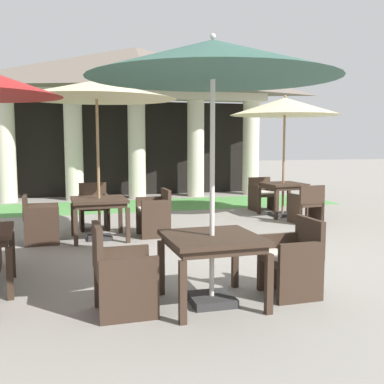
{
  "coord_description": "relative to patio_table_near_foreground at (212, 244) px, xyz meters",
  "views": [
    {
      "loc": [
        -2.02,
        -5.51,
        1.76
      ],
      "look_at": [
        0.01,
        2.01,
        0.87
      ],
      "focal_mm": 43.38,
      "sensor_mm": 36.0,
      "label": 1
    }
  ],
  "objects": [
    {
      "name": "lawn_strip",
      "position": [
        0.56,
        7.56,
        -0.64
      ],
      "size": [
        10.28,
        2.32,
        0.01
      ],
      "primitive_type": "cube",
      "color": "#519347",
      "rests_on": "ground"
    },
    {
      "name": "patio_chair_mid_right_north",
      "position": [
        3.23,
        6.0,
        -0.26
      ],
      "size": [
        0.64,
        0.54,
        0.8
      ],
      "rotation": [
        0.0,
        0.0,
        -3.06
      ],
      "color": "#38281E",
      "rests_on": "ground"
    },
    {
      "name": "patio_chair_mid_left_west",
      "position": [
        -1.94,
        3.55,
        -0.25
      ],
      "size": [
        0.59,
        0.62,
        0.82
      ],
      "rotation": [
        0.0,
        0.0,
        -1.53
      ],
      "color": "#38281E",
      "rests_on": "ground"
    },
    {
      "name": "patio_chair_near_foreground_west",
      "position": [
        -0.97,
        -0.03,
        -0.24
      ],
      "size": [
        0.6,
        0.58,
        0.92
      ],
      "rotation": [
        0.0,
        0.0,
        -1.54
      ],
      "color": "#38281E",
      "rests_on": "ground"
    },
    {
      "name": "ground_plane",
      "position": [
        0.56,
        0.91,
        -0.65
      ],
      "size": [
        60.0,
        60.0,
        0.0
      ],
      "primitive_type": "plane",
      "color": "gray"
    },
    {
      "name": "patio_chair_near_foreground_east",
      "position": [
        0.96,
        0.03,
        -0.24
      ],
      "size": [
        0.56,
        0.59,
        0.87
      ],
      "rotation": [
        0.0,
        0.0,
        -4.68
      ],
      "color": "#38281E",
      "rests_on": "ground"
    },
    {
      "name": "patio_umbrella_mid_left",
      "position": [
        -0.94,
        3.59,
        1.93
      ],
      "size": [
        2.74,
        2.74,
        2.81
      ],
      "color": "#2D2D2D",
      "rests_on": "ground"
    },
    {
      "name": "patio_chair_mid_left_north",
      "position": [
        -0.97,
        4.59,
        -0.23
      ],
      "size": [
        0.57,
        0.55,
        0.89
      ],
      "rotation": [
        0.0,
        0.0,
        -3.11
      ],
      "color": "#38281E",
      "rests_on": "ground"
    },
    {
      "name": "patio_table_near_foreground",
      "position": [
        0.0,
        0.0,
        0.0
      ],
      "size": [
        1.0,
        1.0,
        0.75
      ],
      "rotation": [
        0.0,
        0.0,
        0.03
      ],
      "color": "#38281E",
      "rests_on": "ground"
    },
    {
      "name": "patio_umbrella_mid_right",
      "position": [
        3.3,
        5.04,
        1.81
      ],
      "size": [
        2.47,
        2.47,
        2.74
      ],
      "color": "#2D2D2D",
      "rests_on": "ground"
    },
    {
      "name": "patio_umbrella_near_foreground",
      "position": [
        0.0,
        0.0,
        1.89
      ],
      "size": [
        2.58,
        2.58,
        2.82
      ],
      "color": "#2D2D2D",
      "rests_on": "ground"
    },
    {
      "name": "patio_table_mid_right",
      "position": [
        3.3,
        5.04,
        0.0
      ],
      "size": [
        0.93,
        0.93,
        0.76
      ],
      "rotation": [
        0.0,
        0.0,
        0.08
      ],
      "color": "#38281E",
      "rests_on": "ground"
    },
    {
      "name": "patio_chair_mid_left_east",
      "position": [
        0.06,
        3.63,
        -0.23
      ],
      "size": [
        0.56,
        0.6,
        0.85
      ],
      "rotation": [
        0.0,
        0.0,
        -4.68
      ],
      "color": "#38281E",
      "rests_on": "ground"
    },
    {
      "name": "patio_table_mid_left",
      "position": [
        -0.94,
        3.59,
        -0.02
      ],
      "size": [
        0.97,
        0.97,
        0.73
      ],
      "rotation": [
        0.0,
        0.0,
        0.04
      ],
      "color": "#38281E",
      "rests_on": "ground"
    },
    {
      "name": "background_pavilion",
      "position": [
        0.56,
        9.27,
        2.7
      ],
      "size": [
        8.48,
        3.13,
        4.41
      ],
      "color": "beige",
      "rests_on": "ground"
    },
    {
      "name": "patio_chair_mid_right_south",
      "position": [
        3.37,
        4.08,
        -0.26
      ],
      "size": [
        0.63,
        0.54,
        0.81
      ],
      "rotation": [
        0.0,
        0.0,
        0.08
      ],
      "color": "#38281E",
      "rests_on": "ground"
    }
  ]
}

